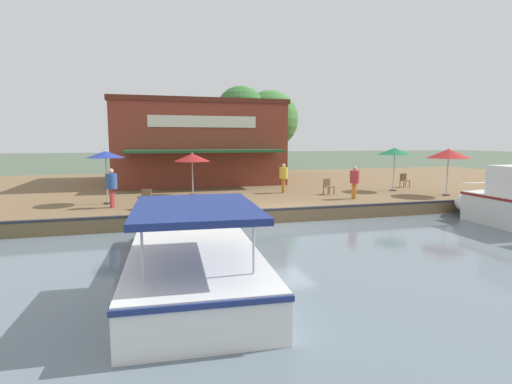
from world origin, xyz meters
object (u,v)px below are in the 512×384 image
(patio_umbrella_mid_patio_right, at_px, (192,158))
(person_at_quay_edge, at_px, (355,179))
(cafe_chair_back_row_seat, at_px, (404,180))
(patio_umbrella_mid_patio_left, at_px, (395,151))
(motorboat_outer_channel, at_px, (190,246))
(tree_behind_restaurant, at_px, (268,121))
(waterfront_restaurant, at_px, (194,143))
(cafe_chair_beside_entrance, at_px, (145,198))
(tree_upstream_bank, at_px, (240,113))
(cafe_chair_far_corner_seat, at_px, (328,186))
(patio_umbrella_by_entrance, at_px, (449,154))
(patio_umbrella_near_quay_edge, at_px, (105,155))
(person_mid_patio, at_px, (283,175))
(person_near_entrance, at_px, (111,183))

(patio_umbrella_mid_patio_right, relative_size, person_at_quay_edge, 1.39)
(cafe_chair_back_row_seat, bearing_deg, patio_umbrella_mid_patio_left, -50.87)
(motorboat_outer_channel, relative_size, tree_behind_restaurant, 1.33)
(waterfront_restaurant, height_order, cafe_chair_beside_entrance, waterfront_restaurant)
(cafe_chair_back_row_seat, bearing_deg, tree_upstream_bank, -143.17)
(patio_umbrella_mid_patio_left, height_order, cafe_chair_far_corner_seat, patio_umbrella_mid_patio_left)
(cafe_chair_beside_entrance, bearing_deg, patio_umbrella_mid_patio_right, 147.53)
(patio_umbrella_mid_patio_left, bearing_deg, waterfront_restaurant, -131.51)
(patio_umbrella_mid_patio_right, xyz_separation_m, tree_upstream_bank, (-11.10, 5.22, 3.17))
(waterfront_restaurant, height_order, patio_umbrella_by_entrance, waterfront_restaurant)
(patio_umbrella_near_quay_edge, bearing_deg, cafe_chair_far_corner_seat, 91.45)
(patio_umbrella_mid_patio_left, relative_size, motorboat_outer_channel, 0.27)
(patio_umbrella_by_entrance, bearing_deg, person_mid_patio, -112.98)
(person_at_quay_edge, distance_m, tree_behind_restaurant, 15.28)
(patio_umbrella_mid_patio_left, distance_m, tree_behind_restaurant, 13.29)
(patio_umbrella_mid_patio_left, distance_m, patio_umbrella_mid_patio_right, 11.63)
(cafe_chair_far_corner_seat, xyz_separation_m, tree_upstream_bank, (-12.71, -1.96, 4.72))
(patio_umbrella_by_entrance, distance_m, cafe_chair_beside_entrance, 15.64)
(patio_umbrella_mid_patio_left, relative_size, person_at_quay_edge, 1.55)
(patio_umbrella_near_quay_edge, height_order, cafe_chair_beside_entrance, patio_umbrella_near_quay_edge)
(person_at_quay_edge, distance_m, motorboat_outer_channel, 11.52)
(motorboat_outer_channel, bearing_deg, patio_umbrella_mid_patio_right, 173.01)
(patio_umbrella_mid_patio_left, bearing_deg, motorboat_outer_channel, -53.72)
(waterfront_restaurant, xyz_separation_m, patio_umbrella_by_entrance, (11.82, 11.98, -0.55))
(patio_umbrella_mid_patio_right, bearing_deg, patio_umbrella_by_entrance, 74.01)
(cafe_chair_far_corner_seat, bearing_deg, motorboat_outer_channel, -43.22)
(waterfront_restaurant, xyz_separation_m, patio_umbrella_mid_patio_right, (8.08, -1.09, -0.76))
(waterfront_restaurant, distance_m, person_mid_patio, 9.46)
(motorboat_outer_channel, bearing_deg, person_at_quay_edge, 128.35)
(cafe_chair_far_corner_seat, bearing_deg, tree_upstream_bank, -171.25)
(cafe_chair_beside_entrance, bearing_deg, cafe_chair_far_corner_seat, 103.19)
(person_mid_patio, relative_size, motorboat_outer_channel, 0.17)
(patio_umbrella_mid_patio_left, distance_m, person_near_entrance, 15.60)
(patio_umbrella_mid_patio_left, distance_m, motorboat_outer_channel, 16.12)
(patio_umbrella_mid_patio_left, distance_m, cafe_chair_far_corner_seat, 4.77)
(waterfront_restaurant, xyz_separation_m, tree_behind_restaurant, (-3.27, 6.70, 1.80))
(tree_behind_restaurant, distance_m, tree_upstream_bank, 2.66)
(person_at_quay_edge, bearing_deg, person_mid_patio, -140.05)
(motorboat_outer_channel, bearing_deg, patio_umbrella_near_quay_edge, -161.87)
(patio_umbrella_mid_patio_left, xyz_separation_m, cafe_chair_back_row_seat, (-1.44, 1.78, -1.82))
(patio_umbrella_near_quay_edge, height_order, cafe_chair_back_row_seat, patio_umbrella_near_quay_edge)
(patio_umbrella_near_quay_edge, distance_m, motorboat_outer_channel, 9.46)
(patio_umbrella_mid_patio_right, height_order, tree_behind_restaurant, tree_behind_restaurant)
(person_near_entrance, bearing_deg, patio_umbrella_mid_patio_left, 96.93)
(person_mid_patio, bearing_deg, patio_umbrella_near_quay_edge, -80.35)
(patio_umbrella_mid_patio_left, relative_size, patio_umbrella_by_entrance, 1.01)
(waterfront_restaurant, height_order, patio_umbrella_near_quay_edge, waterfront_restaurant)
(tree_upstream_bank, bearing_deg, person_near_entrance, -32.69)
(patio_umbrella_by_entrance, relative_size, tree_upstream_bank, 0.34)
(cafe_chair_back_row_seat, bearing_deg, tree_behind_restaurant, -153.42)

